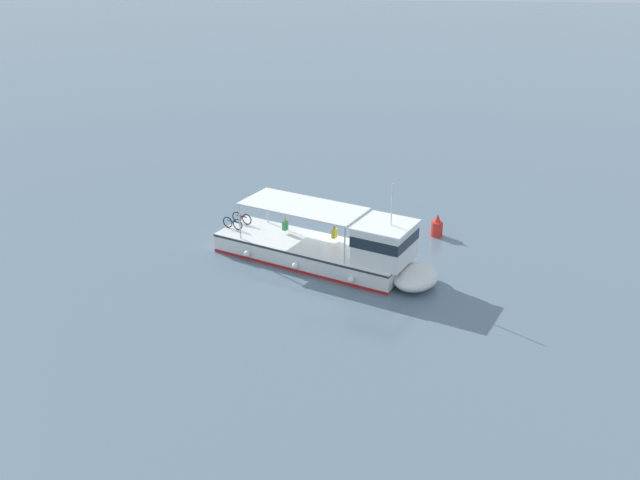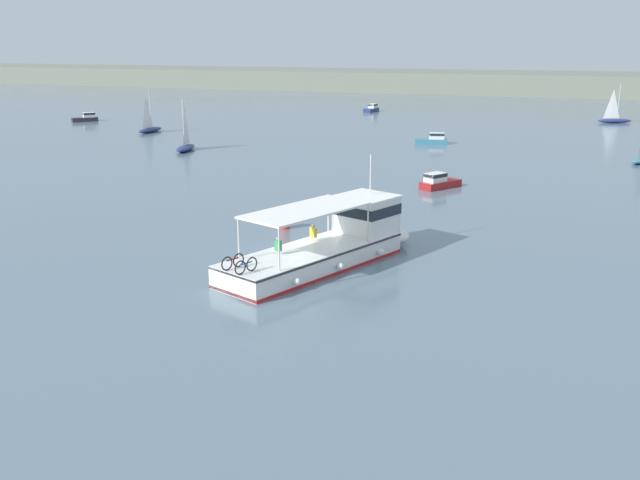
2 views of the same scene
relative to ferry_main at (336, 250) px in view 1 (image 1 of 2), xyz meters
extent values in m
plane|color=slate|center=(-2.25, 0.28, -1.01)|extent=(400.00, 400.00, 0.00)
cube|color=white|center=(-0.58, -1.51, -0.46)|extent=(6.86, 11.23, 1.10)
ellipsoid|color=white|center=(1.64, 4.28, -0.46)|extent=(3.54, 3.11, 1.01)
cube|color=red|center=(-0.58, -1.51, -0.91)|extent=(6.90, 11.24, 0.16)
cube|color=#2D2D33|center=(-0.58, -1.51, 0.01)|extent=(6.92, 11.25, 0.10)
cube|color=white|center=(1.00, 2.60, 1.04)|extent=(3.47, 3.40, 1.90)
cube|color=#19232D|center=(1.00, 2.60, 1.37)|extent=(3.55, 3.46, 0.56)
cube|color=white|center=(1.00, 2.60, 2.05)|extent=(3.68, 3.61, 0.12)
cube|color=white|center=(-0.74, -1.93, 2.14)|extent=(5.15, 7.31, 0.10)
cylinder|color=silver|center=(-0.85, 1.59, 1.09)|extent=(0.08, 0.08, 2.00)
cylinder|color=silver|center=(1.69, 0.62, 1.09)|extent=(0.08, 0.08, 2.00)
cylinder|color=silver|center=(-3.18, -4.47, 1.09)|extent=(0.08, 0.08, 2.00)
cylinder|color=silver|center=(-0.64, -5.45, 1.09)|extent=(0.08, 0.08, 2.00)
cylinder|color=silver|center=(1.10, 2.88, 3.21)|extent=(0.06, 0.06, 2.20)
sphere|color=white|center=(2.30, 1.03, -0.52)|extent=(0.36, 0.36, 0.36)
sphere|color=white|center=(1.11, -2.05, -0.52)|extent=(0.36, 0.36, 0.36)
sphere|color=white|center=(0.00, -4.95, -0.52)|extent=(0.36, 0.36, 0.36)
torus|color=black|center=(-2.64, -5.59, 0.42)|extent=(0.29, 0.64, 0.66)
torus|color=black|center=(-2.89, -6.25, 0.42)|extent=(0.29, 0.64, 0.66)
cylinder|color=maroon|center=(-2.76, -5.92, 0.54)|extent=(0.31, 0.67, 0.06)
torus|color=black|center=(-1.80, -5.92, 0.42)|extent=(0.29, 0.64, 0.66)
torus|color=black|center=(-2.05, -6.57, 0.42)|extent=(0.29, 0.64, 0.66)
cylinder|color=#1E478C|center=(-1.92, -6.24, 0.54)|extent=(0.31, 0.67, 0.06)
cube|color=#338C4C|center=(-1.72, -3.13, 0.55)|extent=(0.38, 0.32, 0.52)
sphere|color=tan|center=(-1.72, -3.13, 0.92)|extent=(0.20, 0.20, 0.20)
cube|color=yellow|center=(-1.01, -0.25, 0.55)|extent=(0.38, 0.32, 0.52)
sphere|color=tan|center=(-1.01, -0.25, 0.92)|extent=(0.20, 0.20, 0.20)
cylinder|color=red|center=(-5.16, 5.43, -0.56)|extent=(0.70, 0.70, 0.90)
cone|color=red|center=(-5.16, 5.43, 0.14)|extent=(0.42, 0.42, 0.50)
camera|label=1|loc=(32.15, 3.85, 14.87)|focal=37.28mm
camera|label=2|loc=(11.91, -33.37, 10.11)|focal=39.71mm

